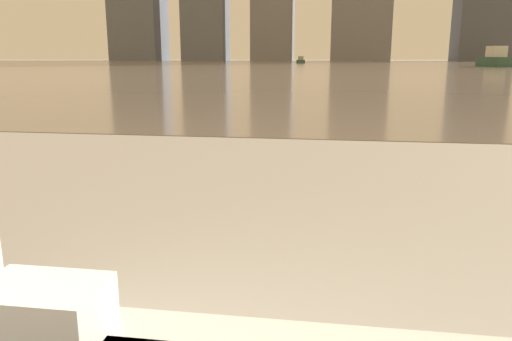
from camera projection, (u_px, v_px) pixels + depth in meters
The scene contains 4 objects.
towel_stack at pixel (42, 311), 1.07m from camera, with size 0.26×0.18×0.12m.
harbor_water at pixel (331, 65), 59.99m from camera, with size 180.00×110.00×0.01m.
harbor_boat_0 at pixel (496, 59), 53.20m from camera, with size 2.65×5.93×2.15m.
harbor_boat_2 at pixel (301, 61), 79.75m from camera, with size 1.20×2.94×1.08m.
Camera 1 is at (0.41, 0.05, 1.15)m, focal length 35.00 mm.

